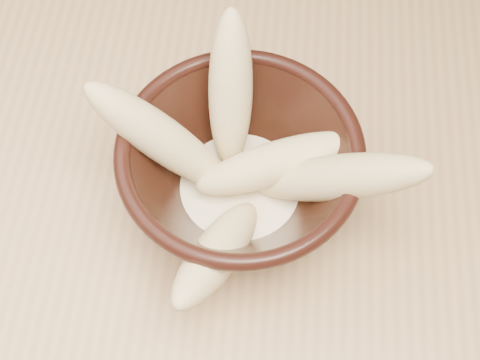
{
  "coord_description": "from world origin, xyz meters",
  "views": [
    {
      "loc": [
        -0.18,
        -0.37,
        1.27
      ],
      "look_at": [
        -0.2,
        -0.12,
        0.8
      ],
      "focal_mm": 50.0,
      "sensor_mm": 36.0,
      "label": 1
    }
  ],
  "objects": [
    {
      "name": "table",
      "position": [
        0.0,
        0.0,
        0.67
      ],
      "size": [
        1.2,
        0.8,
        0.75
      ],
      "color": "tan",
      "rests_on": "ground"
    },
    {
      "name": "bowl",
      "position": [
        -0.2,
        -0.12,
        0.81
      ],
      "size": [
        0.19,
        0.19,
        0.1
      ],
      "rotation": [
        0.0,
        0.0,
        0.05
      ],
      "color": "black",
      "rests_on": "table"
    },
    {
      "name": "milk_puddle",
      "position": [
        -0.2,
        -0.12,
        0.78
      ],
      "size": [
        0.11,
        0.11,
        0.01
      ],
      "primitive_type": "cylinder",
      "color": "#F4E5C4",
      "rests_on": "bowl"
    },
    {
      "name": "banana_upright",
      "position": [
        -0.21,
        -0.07,
        0.85
      ],
      "size": [
        0.04,
        0.1,
        0.13
      ],
      "primitive_type": "ellipsoid",
      "rotation": [
        0.53,
        0.0,
        3.19
      ],
      "color": "#CFB77A",
      "rests_on": "bowl"
    },
    {
      "name": "banana_left",
      "position": [
        -0.26,
        -0.11,
        0.84
      ],
      "size": [
        0.13,
        0.06,
        0.12
      ],
      "primitive_type": "ellipsoid",
      "rotation": [
        0.8,
        0.0,
        -1.76
      ],
      "color": "#CFB77A",
      "rests_on": "bowl"
    },
    {
      "name": "banana_right",
      "position": [
        -0.13,
        -0.14,
        0.84
      ],
      "size": [
        0.15,
        0.07,
        0.13
      ],
      "primitive_type": "ellipsoid",
      "rotation": [
        0.88,
        0.0,
        1.33
      ],
      "color": "#CFB77A",
      "rests_on": "bowl"
    },
    {
      "name": "banana_across",
      "position": [
        -0.18,
        -0.12,
        0.82
      ],
      "size": [
        0.14,
        0.08,
        0.06
      ],
      "primitive_type": "ellipsoid",
      "rotation": [
        1.37,
        0.0,
        1.89
      ],
      "color": "#CFB77A",
      "rests_on": "bowl"
    },
    {
      "name": "banana_front",
      "position": [
        -0.21,
        -0.19,
        0.82
      ],
      "size": [
        0.08,
        0.13,
        0.09
      ],
      "primitive_type": "ellipsoid",
      "rotation": [
        1.1,
        0.0,
        -0.38
      ],
      "color": "#CFB77A",
      "rests_on": "bowl"
    }
  ]
}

